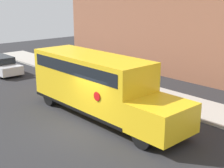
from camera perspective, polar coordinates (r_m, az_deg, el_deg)
The scene contains 4 objects.
ground_plane at distance 15.38m, azimuth -5.36°, elevation -8.18°, with size 60.00×60.00×0.00m, color #28282B.
sidewalk_strip at distance 19.66m, azimuth 9.95°, elevation -2.69°, with size 44.00×3.00×0.15m.
school_bus at distance 16.50m, azimuth -2.75°, elevation 0.25°, with size 9.83×2.57×3.22m.
parked_car at distance 27.36m, azimuth -19.60°, elevation 3.26°, with size 4.38×1.76×1.44m.
Camera 1 is at (11.31, -8.35, 6.24)m, focal length 50.00 mm.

